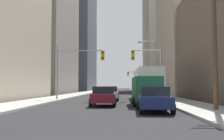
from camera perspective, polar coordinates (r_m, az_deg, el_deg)
sidewalk_left at (r=56.18m, az=-6.27°, el=-4.88°), size 3.52×160.00×0.15m
sidewalk_right at (r=55.82m, az=7.65°, el=-4.88°), size 3.52×160.00×0.15m
city_bus at (r=31.29m, az=7.32°, el=-2.68°), size 2.67×11.51×3.40m
cargo_van_green at (r=21.90m, az=7.16°, el=-4.06°), size 2.16×5.25×2.26m
sedan_navy at (r=16.40m, az=8.87°, el=-6.08°), size 1.95×4.26×1.52m
sedan_maroon at (r=21.22m, az=-1.76°, el=-5.50°), size 1.95×4.24×1.52m
sedan_silver at (r=28.79m, az=-0.51°, el=-4.95°), size 1.95×4.26×1.52m
traffic_signal_near_left at (r=29.65m, az=-7.14°, el=1.58°), size 5.25×0.44×6.00m
traffic_signal_near_right at (r=29.38m, az=7.58°, el=1.45°), size 3.26×0.44×6.00m
traffic_signal_far_right at (r=73.93m, az=4.48°, el=-1.49°), size 2.87×0.44×6.00m
utility_pole_right at (r=17.86m, az=20.72°, el=7.36°), size 2.20×0.28×9.10m
street_lamp_right at (r=35.06m, az=8.51°, el=1.52°), size 2.35×0.32×7.50m
building_left_mid_office at (r=62.25m, az=-19.13°, el=11.30°), size 22.21×23.33×34.28m
building_right_mid_block at (r=54.38m, az=19.26°, el=6.54°), size 16.25×21.74×21.52m
building_right_far_highrise at (r=103.65m, az=12.79°, el=9.05°), size 20.75×27.61×47.48m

